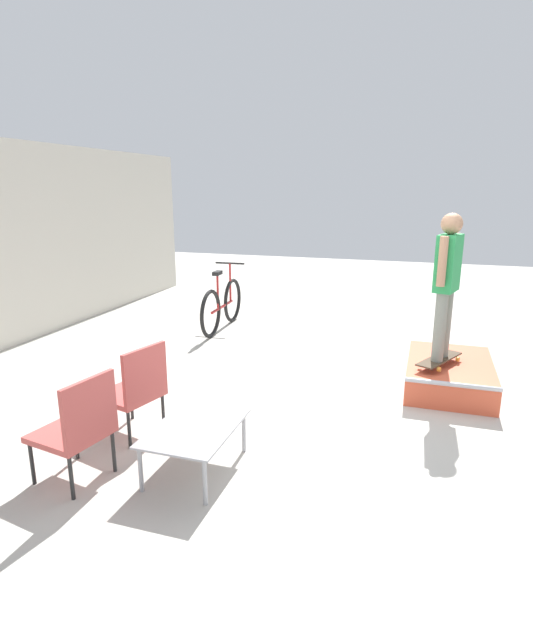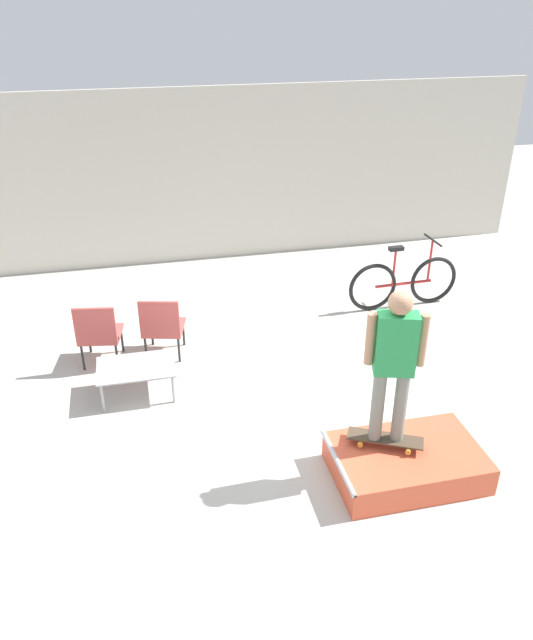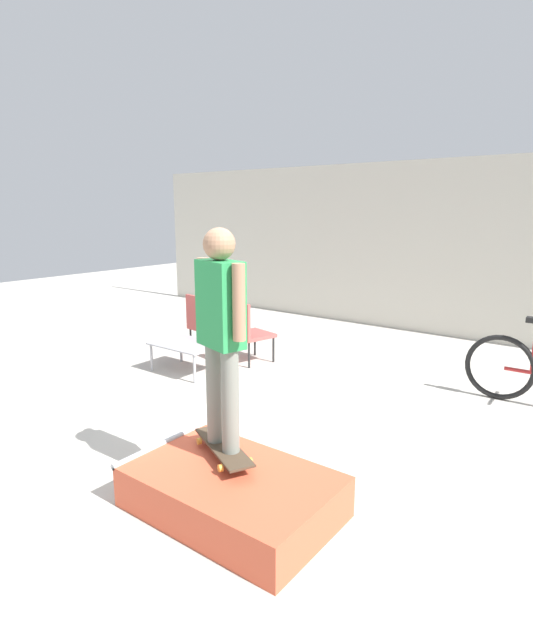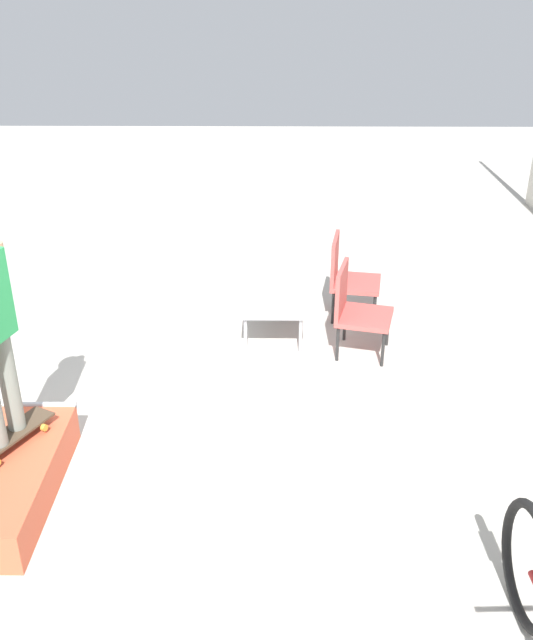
% 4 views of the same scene
% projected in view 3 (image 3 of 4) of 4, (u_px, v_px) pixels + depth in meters
% --- Properties ---
extents(ground_plane, '(24.00, 24.00, 0.00)m').
position_uv_depth(ground_plane, '(213.00, 421.00, 5.24)').
color(ground_plane, '#B7B2A8').
extents(house_wall_back, '(12.00, 0.06, 3.00)m').
position_uv_depth(house_wall_back, '(408.00, 248.00, 8.89)').
color(house_wall_back, beige).
rests_on(house_wall_back, ground_plane).
extents(skate_ramp_box, '(1.52, 0.96, 0.34)m').
position_uv_depth(skate_ramp_box, '(232.00, 491.00, 3.64)').
color(skate_ramp_box, '#DB5638').
rests_on(skate_ramp_box, ground_plane).
extents(skateboard_on_ramp, '(0.77, 0.52, 0.07)m').
position_uv_depth(skateboard_on_ramp, '(223.00, 447.00, 3.81)').
color(skateboard_on_ramp, '#473828').
rests_on(skateboard_on_ramp, skate_ramp_box).
extents(person_skater, '(0.55, 0.30, 1.64)m').
position_uv_depth(person_skater, '(221.00, 323.00, 3.60)').
color(person_skater, gray).
rests_on(person_skater, skateboard_on_ramp).
extents(coffee_table, '(0.93, 0.65, 0.40)m').
position_uv_depth(coffee_table, '(187.00, 346.00, 6.74)').
color(coffee_table, '#9E9EA3').
rests_on(coffee_table, ground_plane).
extents(patio_chair_left, '(0.60, 0.60, 0.91)m').
position_uv_depth(patio_chair_left, '(205.00, 322.00, 7.59)').
color(patio_chair_left, black).
rests_on(patio_chair_left, ground_plane).
extents(patio_chair_right, '(0.63, 0.63, 0.91)m').
position_uv_depth(patio_chair_right, '(247.00, 330.00, 7.11)').
color(patio_chair_right, black).
rests_on(patio_chair_right, ground_plane).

